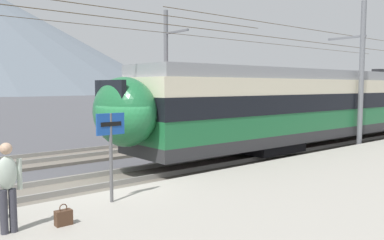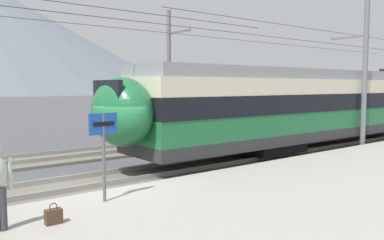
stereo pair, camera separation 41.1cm
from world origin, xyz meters
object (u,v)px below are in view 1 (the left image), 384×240
object	(u,v)px
train_near_platform	(374,101)
passenger_walking	(7,183)
platform_sign	(111,137)
catenary_mast_far_side	(167,73)
train_far_track	(344,97)
catenary_mast_mid	(359,73)
handbag_beside_passenger	(64,217)

from	to	relation	value
train_near_platform	passenger_walking	distance (m)	21.54
train_near_platform	platform_sign	distance (m)	19.04
catenary_mast_far_side	passenger_walking	distance (m)	15.45
platform_sign	passenger_walking	bearing A→B (deg)	-166.92
train_far_track	train_near_platform	bearing A→B (deg)	-138.37
catenary_mast_mid	platform_sign	size ratio (longest dim) A/B	18.70
train_far_track	catenary_mast_far_side	size ratio (longest dim) A/B	0.86
passenger_walking	handbag_beside_passenger	distance (m)	1.25
catenary_mast_mid	catenary_mast_far_side	xyz separation A→B (m)	(-5.27, 8.36, 0.13)
catenary_mast_mid	platform_sign	xyz separation A→B (m)	(-14.05, -1.42, -1.79)
platform_sign	handbag_beside_passenger	xyz separation A→B (m)	(-1.48, -0.80, -1.38)
catenary_mast_far_side	passenger_walking	bearing A→B (deg)	-137.29
catenary_mast_mid	catenary_mast_far_side	distance (m)	9.88
catenary_mast_far_side	platform_sign	size ratio (longest dim) A/B	18.70
train_near_platform	handbag_beside_passenger	xyz separation A→B (m)	(-20.29, -3.76, -1.69)
train_near_platform	catenary_mast_far_side	xyz separation A→B (m)	(-10.02, 6.82, 1.62)
train_near_platform	train_far_track	size ratio (longest dim) A/B	1.04
catenary_mast_far_side	handbag_beside_passenger	size ratio (longest dim) A/B	91.67
passenger_walking	handbag_beside_passenger	size ratio (longest dim) A/B	3.96
train_far_track	passenger_walking	world-z (taller)	train_far_track
platform_sign	passenger_walking	distance (m)	2.56
train_near_platform	passenger_walking	xyz separation A→B (m)	(-21.23, -3.52, -0.90)
platform_sign	handbag_beside_passenger	bearing A→B (deg)	-151.58
train_far_track	platform_sign	world-z (taller)	train_far_track
platform_sign	passenger_walking	size ratio (longest dim) A/B	1.24
catenary_mast_far_side	handbag_beside_passenger	xyz separation A→B (m)	(-10.26, -10.58, -3.30)
catenary_mast_far_side	passenger_walking	world-z (taller)	catenary_mast_far_side
catenary_mast_mid	platform_sign	distance (m)	14.24
train_far_track	catenary_mast_mid	distance (m)	12.57
train_near_platform	catenary_mast_far_side	distance (m)	12.23
train_near_platform	handbag_beside_passenger	size ratio (longest dim) A/B	82.04
catenary_mast_mid	passenger_walking	bearing A→B (deg)	-173.14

